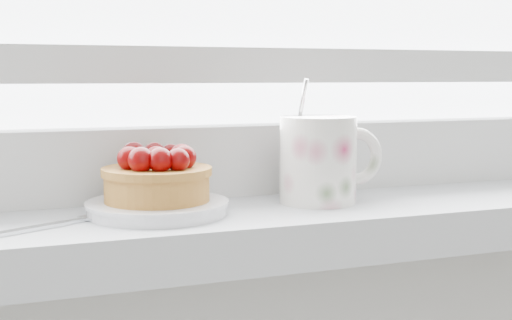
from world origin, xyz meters
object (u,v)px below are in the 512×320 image
fork (51,225)px  raspberry_tart (157,176)px  saucer (157,208)px  floral_mug (321,158)px

fork → raspberry_tart: bearing=12.6°
saucer → floral_mug: bearing=1.1°
raspberry_tart → fork: (-0.09, -0.02, -0.03)m
floral_mug → fork: (-0.25, -0.02, -0.04)m
raspberry_tart → floral_mug: floral_mug is taller
saucer → raspberry_tart: bearing=161.6°
saucer → raspberry_tart: (-0.00, 0.00, 0.03)m
saucer → fork: 0.09m
raspberry_tart → fork: 0.10m
raspberry_tart → saucer: bearing=-18.4°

